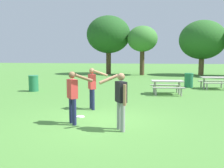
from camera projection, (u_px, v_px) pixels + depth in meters
ground_plane at (100, 122)px, 7.75m from camera, size 120.00×120.00×0.00m
person_thrower at (92, 85)px, 9.48m from camera, size 0.83×0.54×1.64m
person_catcher at (121, 97)px, 6.75m from camera, size 0.83×0.54×1.64m
person_bystander at (73, 94)px, 7.39m from camera, size 0.84×0.48×1.64m
frisbee at (80, 117)px, 8.37m from camera, size 0.29×0.29×0.03m
picnic_table_near at (167, 84)px, 13.25m from camera, size 1.84×1.59×0.77m
picnic_table_far at (215, 80)px, 15.43m from camera, size 1.86×1.62×0.77m
trash_can_beside_table at (34, 83)px, 14.42m from camera, size 0.59×0.59×0.96m
trash_can_further_along at (189, 80)px, 16.22m from camera, size 0.59×0.59×0.96m
tree_tall_left at (109, 35)px, 27.71m from camera, size 5.02×5.02×6.69m
tree_broad_center at (142, 39)px, 26.20m from camera, size 3.29×3.29×5.37m
tree_far_right at (202, 40)px, 26.13m from camera, size 4.95×4.95×5.96m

